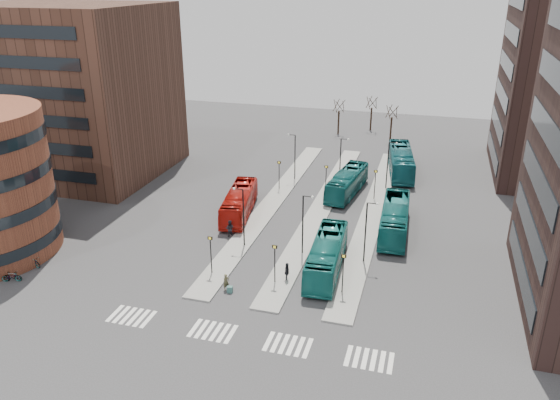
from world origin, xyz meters
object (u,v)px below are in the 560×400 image
(bicycle_mid, at_px, (12,276))
(bicycle_far, at_px, (33,262))
(red_bus, at_px, (239,202))
(teal_bus_c, at_px, (395,218))
(bicycle_near, at_px, (12,277))
(commuter_b, at_px, (287,272))
(teal_bus_a, at_px, (327,255))
(traveller, at_px, (226,282))
(suitcase, at_px, (230,289))
(commuter_c, at_px, (315,252))
(teal_bus_d, at_px, (401,161))
(commuter_a, at_px, (230,229))
(teal_bus_b, at_px, (347,182))

(bicycle_mid, height_order, bicycle_far, bicycle_far)
(red_bus, xyz_separation_m, teal_bus_c, (17.31, 0.14, 0.11))
(bicycle_near, bearing_deg, commuter_b, -92.62)
(teal_bus_a, relative_size, traveller, 7.31)
(suitcase, relative_size, commuter_c, 0.38)
(teal_bus_d, xyz_separation_m, bicycle_near, (-30.85, -38.76, -1.26))
(commuter_b, height_order, bicycle_mid, commuter_b)
(teal_bus_a, height_order, commuter_b, teal_bus_a)
(traveller, distance_m, commuter_c, 9.69)
(traveller, bearing_deg, bicycle_far, 140.17)
(bicycle_near, bearing_deg, teal_bus_d, -57.34)
(bicycle_mid, relative_size, bicycle_far, 0.82)
(commuter_a, xyz_separation_m, bicycle_near, (-15.41, -13.84, -0.46))
(teal_bus_d, xyz_separation_m, bicycle_mid, (-30.85, -38.70, -1.26))
(commuter_a, bearing_deg, commuter_c, 156.42)
(bicycle_mid, bearing_deg, traveller, -94.26)
(traveller, xyz_separation_m, bicycle_mid, (-18.87, -3.93, -0.30))
(traveller, bearing_deg, red_bus, 62.63)
(suitcase, distance_m, bicycle_far, 19.32)
(red_bus, xyz_separation_m, commuter_b, (9.09, -12.64, -0.59))
(teal_bus_b, xyz_separation_m, bicycle_far, (-25.08, -26.34, -1.01))
(teal_bus_b, distance_m, traveller, 25.94)
(red_bus, relative_size, traveller, 7.07)
(commuter_a, bearing_deg, teal_bus_c, -170.43)
(commuter_b, height_order, bicycle_far, commuter_b)
(suitcase, height_order, teal_bus_d, teal_bus_d)
(red_bus, distance_m, commuter_c, 13.23)
(commuter_c, height_order, bicycle_near, commuter_c)
(red_bus, height_order, bicycle_near, red_bus)
(red_bus, xyz_separation_m, teal_bus_b, (10.65, 9.69, 0.01))
(commuter_c, bearing_deg, bicycle_mid, -38.09)
(teal_bus_b, height_order, teal_bus_d, teal_bus_d)
(traveller, distance_m, bicycle_mid, 19.27)
(teal_bus_c, xyz_separation_m, commuter_a, (-16.32, -5.78, -0.68))
(teal_bus_d, bearing_deg, commuter_c, -110.10)
(commuter_c, relative_size, bicycle_near, 0.85)
(commuter_b, bearing_deg, bicycle_far, 88.24)
(bicycle_near, bearing_deg, red_bus, -55.35)
(teal_bus_c, relative_size, teal_bus_d, 0.93)
(traveller, xyz_separation_m, commuter_a, (-3.46, 9.85, 0.16))
(commuter_b, bearing_deg, red_bus, 24.29)
(red_bus, bearing_deg, suitcase, -82.07)
(suitcase, relative_size, teal_bus_a, 0.05)
(teal_bus_c, distance_m, commuter_b, 15.21)
(commuter_a, height_order, bicycle_near, commuter_a)
(teal_bus_b, bearing_deg, commuter_c, -83.08)
(teal_bus_a, height_order, commuter_c, teal_bus_a)
(teal_bus_b, xyz_separation_m, bicycle_mid, (-25.08, -29.10, -1.04))
(teal_bus_d, height_order, commuter_a, teal_bus_d)
(commuter_a, height_order, commuter_c, commuter_a)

